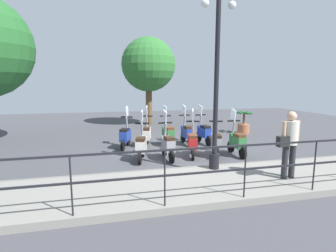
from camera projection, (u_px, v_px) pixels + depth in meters
ground_plane at (183, 152)px, 9.23m from camera, size 28.00×28.00×0.00m
promenade_walkway at (221, 182)px, 6.19m from camera, size 2.20×20.00×0.15m
fence_railing at (246, 160)px, 5.05m from camera, size 0.04×16.03×1.07m
lamp_post_near at (216, 90)px, 6.60m from camera, size 0.26×0.90×4.61m
pedestrian_with_bag at (290, 140)px, 6.07m from camera, size 0.36×0.64×1.59m
tree_distant at (148, 65)px, 14.76m from camera, size 3.04×3.04×4.95m
potted_palm at (244, 124)px, 12.54m from camera, size 1.06×0.66×1.05m
scooter_near_0 at (237, 141)px, 8.64m from camera, size 1.23×0.44×1.54m
scooter_near_1 at (216, 142)px, 8.54m from camera, size 1.20×0.55×1.54m
scooter_near_2 at (193, 142)px, 8.52m from camera, size 1.20×0.54×1.54m
scooter_near_3 at (168, 144)px, 8.20m from camera, size 1.23×0.44×1.54m
scooter_near_4 at (141, 145)px, 8.09m from camera, size 1.21×0.52×1.54m
scooter_far_0 at (204, 132)px, 10.33m from camera, size 1.23×0.44×1.54m
scooter_far_1 at (187, 132)px, 10.21m from camera, size 1.23×0.44×1.54m
scooter_far_2 at (168, 133)px, 10.01m from camera, size 1.23×0.44×1.54m
scooter_far_3 at (146, 134)px, 9.90m from camera, size 1.22×0.50×1.54m
scooter_far_4 at (125, 135)px, 9.64m from camera, size 1.19×0.55×1.54m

